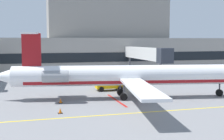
{
  "coord_description": "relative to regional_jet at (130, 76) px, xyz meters",
  "views": [
    {
      "loc": [
        -11.18,
        -27.34,
        7.23
      ],
      "look_at": [
        0.49,
        13.91,
        3.0
      ],
      "focal_mm": 48.06,
      "sensor_mm": 36.0,
      "label": 1
    }
  ],
  "objects": [
    {
      "name": "terminal_building",
      "position": [
        6.84,
        38.93,
        4.68
      ],
      "size": [
        77.54,
        13.19,
        21.74
      ],
      "color": "gray",
      "rests_on": "ground"
    },
    {
      "name": "regional_jet",
      "position": [
        0.0,
        0.0,
        0.0
      ],
      "size": [
        34.73,
        28.56,
        8.19
      ],
      "color": "white",
      "rests_on": "ground"
    },
    {
      "name": "safety_cone_bravo",
      "position": [
        -0.13,
        3.96,
        -2.6
      ],
      "size": [
        0.47,
        0.47,
        0.55
      ],
      "color": "orange",
      "rests_on": "ground"
    },
    {
      "name": "pushback_tractor",
      "position": [
        -1.36,
        6.21,
        -1.93
      ],
      "size": [
        3.99,
        1.97,
        2.0
      ],
      "color": "#E5B20C",
      "rests_on": "ground"
    },
    {
      "name": "safety_cone_alpha",
      "position": [
        -8.78,
        -0.81,
        -2.6
      ],
      "size": [
        0.47,
        0.47,
        0.55
      ],
      "color": "orange",
      "rests_on": "ground"
    },
    {
      "name": "jet_bridge_east",
      "position": [
        10.58,
        20.73,
        1.72
      ],
      "size": [
        2.4,
        21.05,
        5.93
      ],
      "color": "silver",
      "rests_on": "ground"
    },
    {
      "name": "baggage_tug",
      "position": [
        19.46,
        19.68,
        -2.01
      ],
      "size": [
        4.0,
        3.5,
        1.8
      ],
      "color": "#1E4CB2",
      "rests_on": "ground"
    },
    {
      "name": "safety_cone_charlie",
      "position": [
        -9.34,
        -5.79,
        -2.6
      ],
      "size": [
        0.47,
        0.47,
        0.55
      ],
      "color": "orange",
      "rests_on": "ground"
    },
    {
      "name": "ground",
      "position": [
        -1.16,
        -7.99,
        -2.9
      ],
      "size": [
        120.0,
        120.0,
        0.11
      ],
      "color": "slate"
    }
  ]
}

